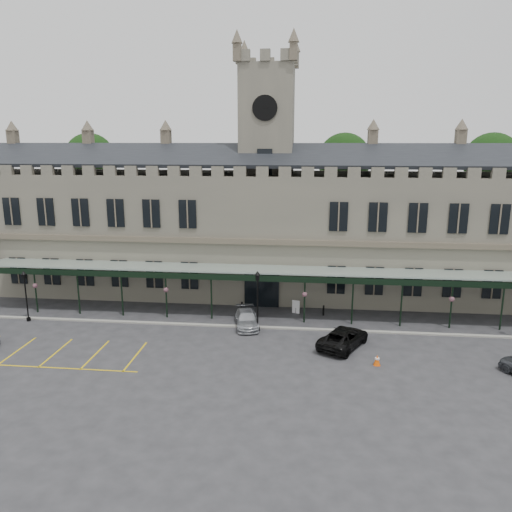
# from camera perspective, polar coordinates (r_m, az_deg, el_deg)

# --- Properties ---
(ground) EXTENTS (140.00, 140.00, 0.00)m
(ground) POSITION_cam_1_polar(r_m,az_deg,el_deg) (36.76, -1.02, -11.30)
(ground) COLOR #2B2B2E
(station_building) EXTENTS (60.00, 10.36, 17.30)m
(station_building) POSITION_cam_1_polar(r_m,az_deg,el_deg) (50.05, 1.22, 3.10)
(station_building) COLOR #5C594D
(station_building) RESTS_ON ground
(clock_tower) EXTENTS (5.60, 5.60, 24.80)m
(clock_tower) POSITION_cam_1_polar(r_m,az_deg,el_deg) (49.40, 1.27, 10.72)
(clock_tower) COLOR #5C594D
(clock_tower) RESTS_ON ground
(canopy) EXTENTS (50.00, 4.10, 4.30)m
(canopy) POSITION_cam_1_polar(r_m,az_deg,el_deg) (42.83, 0.21, -4.24)
(canopy) COLOR #8C9E93
(canopy) RESTS_ON ground
(kerb) EXTENTS (60.00, 0.40, 0.12)m
(kerb) POSITION_cam_1_polar(r_m,az_deg,el_deg) (41.77, -0.07, -8.12)
(kerb) COLOR gray
(kerb) RESTS_ON ground
(parking_markings) EXTENTS (16.00, 6.00, 0.01)m
(parking_markings) POSITION_cam_1_polar(r_m,az_deg,el_deg) (39.60, -22.22, -10.48)
(parking_markings) COLOR gold
(parking_markings) RESTS_ON ground
(tree_behind_left) EXTENTS (6.00, 6.00, 16.00)m
(tree_behind_left) POSITION_cam_1_polar(r_m,az_deg,el_deg) (63.87, -18.40, 10.36)
(tree_behind_left) COLOR #332314
(tree_behind_left) RESTS_ON ground
(tree_behind_mid) EXTENTS (6.00, 6.00, 16.00)m
(tree_behind_mid) POSITION_cam_1_polar(r_m,az_deg,el_deg) (58.35, 10.04, 10.61)
(tree_behind_mid) COLOR #332314
(tree_behind_mid) RESTS_ON ground
(tree_behind_right) EXTENTS (6.00, 6.00, 16.00)m
(tree_behind_right) POSITION_cam_1_polar(r_m,az_deg,el_deg) (61.50, 25.30, 9.70)
(tree_behind_right) COLOR #332314
(tree_behind_right) RESTS_ON ground
(lamp_post_left) EXTENTS (0.42, 0.42, 4.44)m
(lamp_post_left) POSITION_cam_1_polar(r_m,az_deg,el_deg) (46.75, -24.84, -3.70)
(lamp_post_left) COLOR black
(lamp_post_left) RESTS_ON ground
(lamp_post_mid) EXTENTS (0.48, 0.48, 5.06)m
(lamp_post_mid) POSITION_cam_1_polar(r_m,az_deg,el_deg) (40.13, 0.18, -4.56)
(lamp_post_mid) COLOR black
(lamp_post_mid) RESTS_ON ground
(traffic_cone) EXTENTS (0.48, 0.48, 0.76)m
(traffic_cone) POSITION_cam_1_polar(r_m,az_deg,el_deg) (36.15, 13.67, -11.49)
(traffic_cone) COLOR #E95107
(traffic_cone) RESTS_ON ground
(sign_board) EXTENTS (0.68, 0.28, 1.20)m
(sign_board) POSITION_cam_1_polar(r_m,az_deg,el_deg) (45.06, 4.58, -5.83)
(sign_board) COLOR black
(sign_board) RESTS_ON ground
(bollard_left) EXTENTS (0.15, 0.15, 0.86)m
(bollard_left) POSITION_cam_1_polar(r_m,az_deg,el_deg) (45.52, -1.62, -5.80)
(bollard_left) COLOR black
(bollard_left) RESTS_ON ground
(bollard_right) EXTENTS (0.16, 0.16, 0.91)m
(bollard_right) POSITION_cam_1_polar(r_m,az_deg,el_deg) (44.82, 7.72, -6.19)
(bollard_right) COLOR black
(bollard_right) RESTS_ON ground
(car_taxi) EXTENTS (2.65, 4.69, 1.28)m
(car_taxi) POSITION_cam_1_polar(r_m,az_deg,el_deg) (41.89, -1.08, -7.20)
(car_taxi) COLOR #9DA0A4
(car_taxi) RESTS_ON ground
(car_van) EXTENTS (4.54, 5.67, 1.43)m
(car_van) POSITION_cam_1_polar(r_m,az_deg,el_deg) (38.48, 9.96, -9.19)
(car_van) COLOR black
(car_van) RESTS_ON ground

